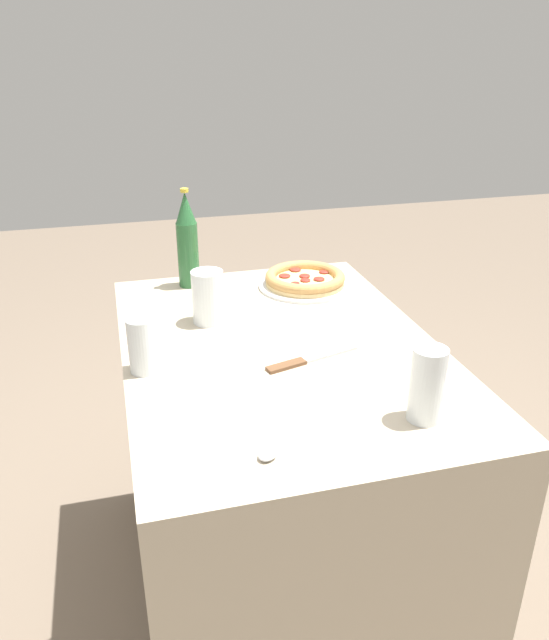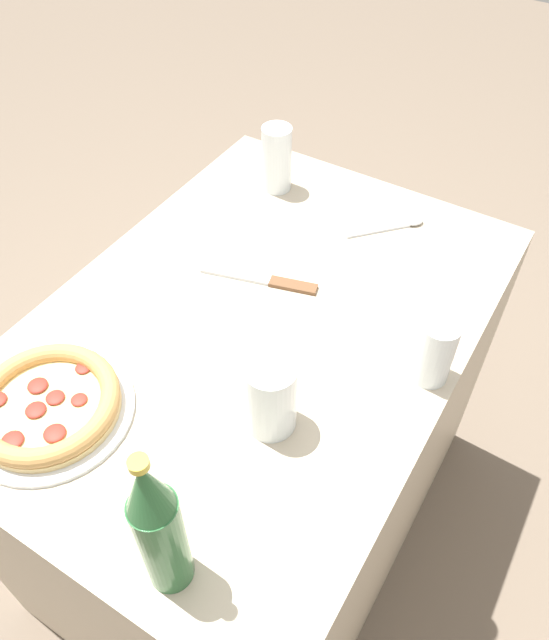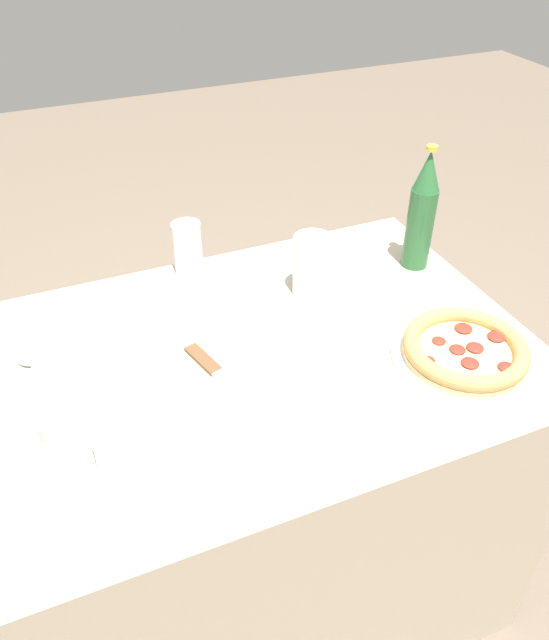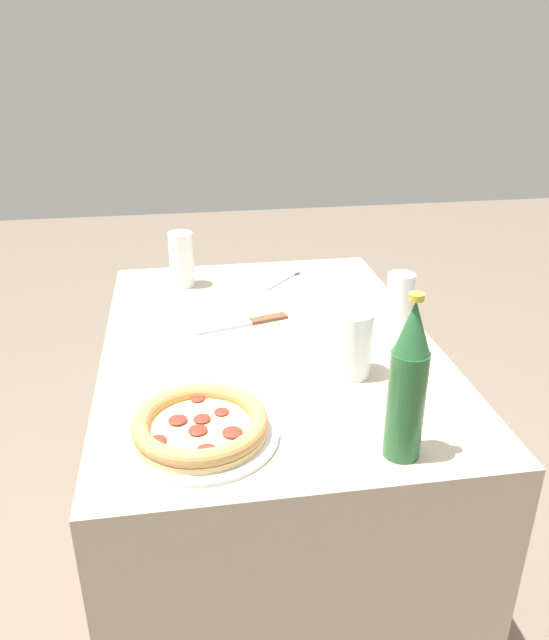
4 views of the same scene
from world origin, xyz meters
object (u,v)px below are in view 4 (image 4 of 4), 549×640
object	(u,v)px
glass_cola	(352,347)
knife	(246,323)
pizza_margherita	(200,427)
glass_red_wine	(400,301)
glass_orange_juice	(182,262)
spoon	(286,276)
beer_bottle	(408,383)

from	to	relation	value
glass_cola	knife	bearing A→B (deg)	34.04
pizza_margherita	glass_red_wine	size ratio (longest dim) A/B	2.17
glass_orange_juice	glass_cola	xyz separation A→B (m)	(-0.53, -0.31, -0.01)
pizza_margherita	spoon	size ratio (longest dim) A/B	1.85
pizza_margherita	glass_orange_juice	size ratio (longest dim) A/B	1.81
glass_orange_juice	beer_bottle	bearing A→B (deg)	-157.73
beer_bottle	spoon	size ratio (longest dim) A/B	1.95
glass_cola	spoon	size ratio (longest dim) A/B	0.93
glass_cola	beer_bottle	size ratio (longest dim) A/B	0.48
glass_red_wine	pizza_margherita	bearing A→B (deg)	128.57
glass_orange_juice	knife	xyz separation A→B (m)	(-0.27, -0.14, -0.06)
glass_orange_juice	glass_red_wine	size ratio (longest dim) A/B	1.20
glass_orange_juice	glass_cola	distance (m)	0.62
pizza_margherita	glass_orange_juice	bearing A→B (deg)	0.90
glass_red_wine	knife	size ratio (longest dim) A/B	0.54
glass_cola	beer_bottle	bearing A→B (deg)	-177.52
pizza_margherita	glass_cola	bearing A→B (deg)	-61.25
knife	glass_cola	bearing A→B (deg)	-145.96
pizza_margherita	knife	size ratio (longest dim) A/B	1.17
pizza_margherita	glass_red_wine	world-z (taller)	glass_red_wine
pizza_margherita	glass_orange_juice	xyz separation A→B (m)	(0.70, 0.01, 0.04)
knife	pizza_margherita	bearing A→B (deg)	163.51
glass_red_wine	glass_orange_juice	bearing A→B (deg)	56.77
glass_orange_juice	glass_red_wine	xyz separation A→B (m)	(-0.32, -0.49, -0.01)
pizza_margherita	glass_red_wine	xyz separation A→B (m)	(0.38, -0.48, 0.03)
glass_cola	knife	distance (m)	0.32
glass_orange_juice	spoon	distance (m)	0.29
glass_cola	spoon	world-z (taller)	glass_cola
spoon	glass_cola	bearing A→B (deg)	-176.64
spoon	beer_bottle	bearing A→B (deg)	-176.93
glass_cola	knife	world-z (taller)	glass_cola
glass_orange_juice	glass_red_wine	distance (m)	0.58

